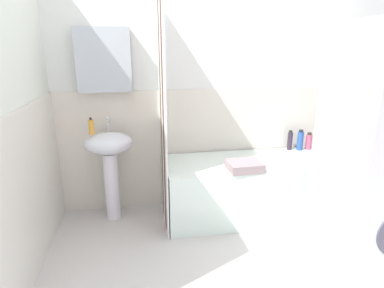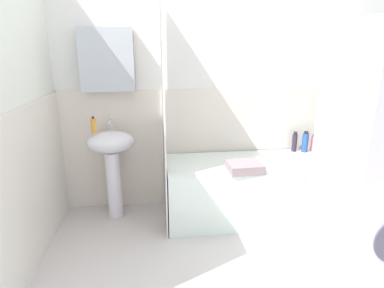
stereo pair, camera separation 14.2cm
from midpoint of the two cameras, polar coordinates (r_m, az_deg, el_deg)
name	(u,v)px [view 1 (the left image)]	position (r m, az deg, el deg)	size (l,w,h in m)	color
ground_plane	(252,278)	(2.54, 8.93, -22.62)	(4.80, 5.60, 0.04)	silver
wall_back_tiled	(208,95)	(3.21, 1.62, 8.76)	(3.60, 0.18, 2.40)	white
wall_left_tiled	(12,124)	(2.41, -31.02, 3.14)	(0.07, 1.81, 2.40)	silver
sink	(110,157)	(3.06, -15.80, -2.19)	(0.44, 0.34, 0.86)	white
faucet	(108,124)	(3.06, -16.08, 3.45)	(0.03, 0.12, 0.12)	silver
soap_dispenser	(91,127)	(2.96, -18.88, 2.93)	(0.05, 0.05, 0.15)	gold
bathtub	(250,187)	(3.19, 9.03, -7.69)	(1.64, 0.66, 0.56)	white
shower_curtain	(163,118)	(2.80, -6.70, 4.58)	(0.01, 0.66, 2.00)	white
conditioner_bottle	(309,141)	(3.56, 19.08, 0.44)	(0.06, 0.06, 0.18)	#C14F6F
lotion_bottle	(300,140)	(3.50, 17.69, 0.60)	(0.06, 0.06, 0.22)	#28509F
body_wash_bottle	(290,141)	(3.48, 15.99, 0.59)	(0.05, 0.05, 0.21)	#312635
towel_folded	(244,166)	(2.83, 7.94, -3.92)	(0.29, 0.24, 0.08)	gray
washer_dryer_stack	(376,158)	(2.45, 28.57, -2.20)	(0.58, 0.61, 1.75)	white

